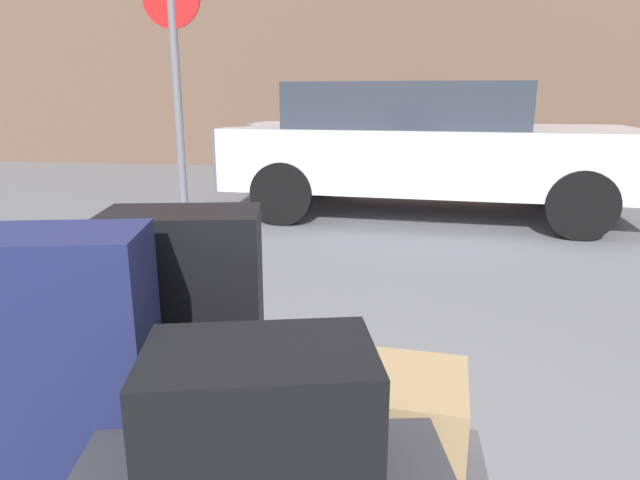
{
  "coord_description": "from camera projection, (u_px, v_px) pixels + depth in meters",
  "views": [
    {
      "loc": [
        0.33,
        -1.05,
        1.29
      ],
      "look_at": [
        0.0,
        1.2,
        0.69
      ],
      "focal_mm": 30.97,
      "sensor_mm": 36.0,
      "label": 1
    }
  ],
  "objects": [
    {
      "name": "parked_car",
      "position": [
        423.0,
        145.0,
        6.05
      ],
      "size": [
        4.42,
        2.16,
        1.42
      ],
      "color": "silver",
      "rests_on": "ground_plane"
    },
    {
      "name": "duffel_bag_tan_front_left",
      "position": [
        357.0,
        421.0,
        1.41
      ],
      "size": [
        0.56,
        0.35,
        0.28
      ],
      "primitive_type": "cube",
      "rotation": [
        0.0,
        0.0,
        -0.09
      ],
      "color": "#9E7F56",
      "rests_on": "luggage_cart"
    },
    {
      "name": "suitcase_navy_rear_left",
      "position": [
        77.0,
        387.0,
        1.18
      ],
      "size": [
        0.37,
        0.29,
        0.69
      ],
      "primitive_type": "cube",
      "rotation": [
        0.0,
        0.0,
        0.22
      ],
      "color": "#191E47",
      "rests_on": "luggage_cart"
    },
    {
      "name": "duffel_bag_black_topmost_pile",
      "position": [
        261.0,
        411.0,
        0.95
      ],
      "size": [
        0.44,
        0.33,
        0.23
      ],
      "primitive_type": "cube",
      "rotation": [
        0.0,
        0.0,
        0.24
      ],
      "color": "black",
      "rests_on": "duffel_bag_charcoal_front_right"
    },
    {
      "name": "no_parking_sign",
      "position": [
        176.0,
        77.0,
        4.62
      ],
      "size": [
        0.5,
        0.07,
        2.32
      ],
      "color": "slate",
      "rests_on": "ground_plane"
    },
    {
      "name": "suitcase_black_center",
      "position": [
        188.0,
        332.0,
        1.48
      ],
      "size": [
        0.43,
        0.3,
        0.66
      ],
      "primitive_type": "cube",
      "rotation": [
        0.0,
        0.0,
        0.2
      ],
      "color": "black",
      "rests_on": "luggage_cart"
    },
    {
      "name": "bollard_kerb_near",
      "position": [
        554.0,
        170.0,
        7.48
      ],
      "size": [
        0.21,
        0.21,
        0.62
      ],
      "primitive_type": "cylinder",
      "color": "#72665B",
      "rests_on": "ground_plane"
    }
  ]
}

